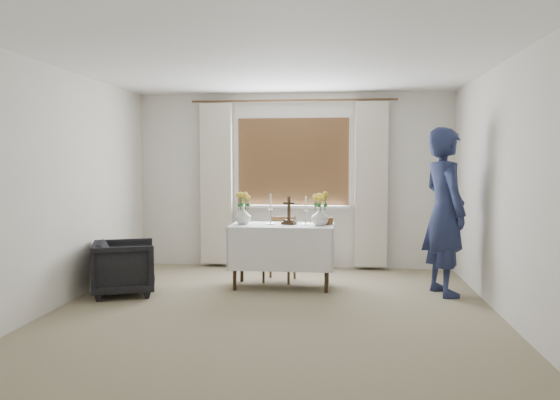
# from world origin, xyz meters

# --- Properties ---
(ground) EXTENTS (5.00, 5.00, 0.00)m
(ground) POSITION_xyz_m (0.00, 0.00, 0.00)
(ground) COLOR gray
(ground) RESTS_ON ground
(altar_table) EXTENTS (1.24, 0.64, 0.76)m
(altar_table) POSITION_xyz_m (-0.03, 1.21, 0.38)
(altar_table) COLOR white
(altar_table) RESTS_ON ground
(wooden_chair) EXTENTS (0.43, 0.43, 0.82)m
(wooden_chair) POSITION_xyz_m (-0.10, 1.54, 0.41)
(wooden_chair) COLOR brown
(wooden_chair) RESTS_ON ground
(armchair) EXTENTS (0.87, 0.86, 0.62)m
(armchair) POSITION_xyz_m (-1.79, 0.64, 0.31)
(armchair) COLOR black
(armchair) RESTS_ON ground
(person) EXTENTS (0.64, 0.80, 1.91)m
(person) POSITION_xyz_m (1.85, 1.04, 0.95)
(person) COLOR navy
(person) RESTS_ON ground
(radiator) EXTENTS (1.10, 0.10, 0.60)m
(radiator) POSITION_xyz_m (0.00, 2.42, 0.30)
(radiator) COLOR silver
(radiator) RESTS_ON ground
(wooden_cross) EXTENTS (0.19, 0.16, 0.34)m
(wooden_cross) POSITION_xyz_m (0.05, 1.23, 0.93)
(wooden_cross) COLOR black
(wooden_cross) RESTS_ON altar_table
(candlestick_left) EXTENTS (0.11, 0.11, 0.37)m
(candlestick_left) POSITION_xyz_m (-0.17, 1.24, 0.95)
(candlestick_left) COLOR silver
(candlestick_left) RESTS_ON altar_table
(candlestick_right) EXTENTS (0.12, 0.12, 0.35)m
(candlestick_right) POSITION_xyz_m (0.26, 1.23, 0.94)
(candlestick_right) COLOR silver
(candlestick_right) RESTS_ON altar_table
(flower_vase_left) EXTENTS (0.21, 0.21, 0.20)m
(flower_vase_left) POSITION_xyz_m (-0.51, 1.22, 0.86)
(flower_vase_left) COLOR silver
(flower_vase_left) RESTS_ON altar_table
(flower_vase_right) EXTENTS (0.27, 0.27, 0.21)m
(flower_vase_right) POSITION_xyz_m (0.43, 1.18, 0.87)
(flower_vase_right) COLOR silver
(flower_vase_right) RESTS_ON altar_table
(wicker_basket) EXTENTS (0.29, 0.29, 0.08)m
(wicker_basket) POSITION_xyz_m (0.47, 1.31, 0.80)
(wicker_basket) COLOR brown
(wicker_basket) RESTS_ON altar_table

